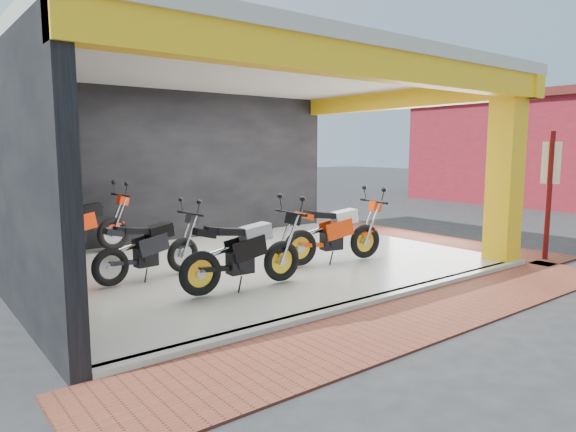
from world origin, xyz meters
name	(u,v)px	position (x,y,z in m)	size (l,w,h in m)	color
ground	(329,288)	(0.00, 0.00, 0.00)	(80.00, 80.00, 0.00)	#2D2D30
showroom_floor	(257,263)	(0.00, 2.00, 0.05)	(8.00, 6.00, 0.10)	white
showroom_ceiling	(256,70)	(0.00, 2.00, 3.60)	(8.40, 6.40, 0.20)	beige
back_wall	(181,168)	(0.00, 5.10, 1.75)	(8.20, 0.20, 3.50)	black
left_wall	(7,181)	(-4.10, 2.00, 1.75)	(0.20, 6.20, 3.50)	black
corner_column	(505,172)	(3.75, -0.75, 1.75)	(0.50, 0.50, 3.50)	yellow
header_beam_front	(381,66)	(0.00, -1.00, 3.30)	(8.40, 0.30, 0.40)	yellow
header_beam_right	(401,99)	(4.00, 2.00, 3.30)	(0.30, 6.40, 0.40)	yellow
floor_kerb	(377,300)	(0.00, -1.02, 0.05)	(8.00, 0.20, 0.10)	white
paver_front	(421,316)	(0.00, -1.80, 0.01)	(9.00, 1.40, 0.03)	brown
paver_right	(418,238)	(4.80, 2.00, 0.01)	(1.40, 7.00, 0.03)	brown
signpost	(549,191)	(4.73, -1.13, 1.38)	(0.10, 0.35, 2.52)	#5A0D0E
moto_hero	(365,225)	(1.66, 0.81, 0.76)	(2.17, 0.80, 1.32)	#FF3E0A
moto_row_a	(282,241)	(-0.61, 0.42, 0.76)	(2.15, 0.80, 1.32)	black
moto_row_b	(182,238)	(-1.56, 1.92, 0.70)	(1.97, 0.73, 1.20)	black
moto_row_d	(113,218)	(-1.84, 4.50, 0.79)	(2.25, 0.83, 1.38)	#F7310A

